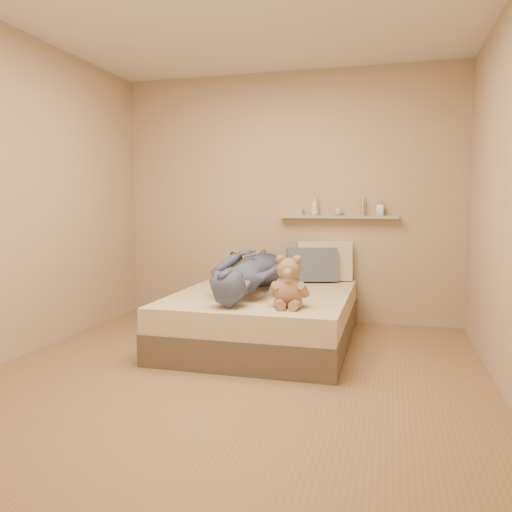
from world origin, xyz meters
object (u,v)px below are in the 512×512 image
(bed, at_px, (264,317))
(teddy_bear, at_px, (289,286))
(dark_plush, at_px, (237,269))
(pillow_grey, at_px, (312,265))
(pillow_cream, at_px, (324,261))
(person, at_px, (253,270))
(game_console, at_px, (239,284))
(wall_shelf, at_px, (338,217))

(bed, xyz_separation_m, teddy_bear, (0.34, -0.59, 0.39))
(dark_plush, height_order, pillow_grey, pillow_grey)
(pillow_cream, bearing_deg, person, -120.73)
(dark_plush, bearing_deg, bed, -51.87)
(bed, relative_size, pillow_grey, 3.80)
(game_console, xyz_separation_m, person, (-0.04, 0.56, 0.03))
(dark_plush, distance_m, wall_shelf, 1.17)
(teddy_bear, distance_m, dark_plush, 1.36)
(game_console, xyz_separation_m, dark_plush, (-0.37, 1.14, -0.03))
(teddy_bear, relative_size, pillow_cream, 0.73)
(person, bearing_deg, teddy_bear, 129.49)
(pillow_grey, height_order, person, person)
(wall_shelf, bearing_deg, pillow_grey, -136.48)
(teddy_bear, xyz_separation_m, pillow_grey, (-0.02, 1.28, 0.01))
(game_console, distance_m, wall_shelf, 1.69)
(teddy_bear, bearing_deg, dark_plush, 124.05)
(pillow_grey, distance_m, person, 0.84)
(game_console, height_order, pillow_grey, pillow_grey)
(pillow_grey, distance_m, wall_shelf, 0.58)
(dark_plush, distance_m, person, 0.67)
(teddy_bear, relative_size, pillow_grey, 0.80)
(game_console, bearing_deg, dark_plush, 108.04)
(game_console, distance_m, pillow_grey, 1.34)
(dark_plush, xyz_separation_m, person, (0.33, -0.58, 0.07))
(pillow_grey, bearing_deg, bed, -114.84)
(dark_plush, relative_size, pillow_grey, 0.60)
(dark_plush, bearing_deg, game_console, -71.96)
(pillow_cream, height_order, wall_shelf, wall_shelf)
(teddy_bear, height_order, wall_shelf, wall_shelf)
(teddy_bear, bearing_deg, bed, 119.92)
(teddy_bear, relative_size, wall_shelf, 0.33)
(pillow_cream, bearing_deg, wall_shelf, 31.96)
(game_console, xyz_separation_m, pillow_cream, (0.48, 1.43, 0.04))
(teddy_bear, bearing_deg, pillow_grey, 90.86)
(person, bearing_deg, dark_plush, -58.58)
(bed, distance_m, pillow_grey, 0.86)
(bed, height_order, pillow_grey, pillow_grey)
(bed, distance_m, teddy_bear, 0.78)
(pillow_grey, xyz_separation_m, wall_shelf, (0.23, 0.22, 0.48))
(teddy_bear, relative_size, person, 0.25)
(dark_plush, bearing_deg, teddy_bear, -55.95)
(bed, bearing_deg, pillow_grey, 65.16)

